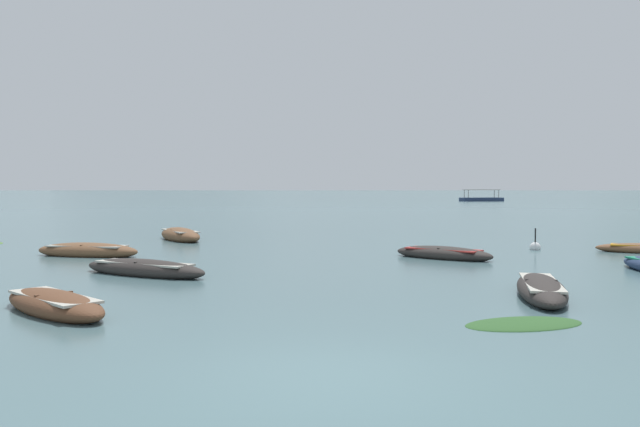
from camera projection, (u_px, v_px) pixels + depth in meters
name	position (u px, v px, depth m)	size (l,w,h in m)	color
ground_plane	(368.00, 190.00, 1503.04)	(6000.00, 6000.00, 0.00)	slate
mountain_1	(202.00, 119.00, 2454.45)	(1416.73, 1416.73, 544.54)	slate
mountain_2	(459.00, 123.00, 2281.10)	(1959.43, 1959.43, 477.42)	slate
mountain_3	(628.00, 129.00, 2227.15)	(1246.27, 1246.27, 428.94)	#4C5B56
rowboat_1	(54.00, 304.00, 12.78)	(3.55, 3.20, 0.56)	brown
rowboat_2	(144.00, 269.00, 18.40)	(4.47, 2.80, 0.58)	#2D2826
rowboat_4	(443.00, 254.00, 22.76)	(3.79, 3.10, 0.55)	#2D2826
rowboat_6	(88.00, 251.00, 23.56)	(4.21, 1.83, 0.63)	brown
rowboat_8	(541.00, 289.00, 14.68)	(1.67, 4.28, 0.56)	#2D2826
rowboat_9	(180.00, 235.00, 30.90)	(3.61, 4.49, 0.77)	brown
ferry_0	(481.00, 199.00, 126.96)	(8.90, 4.69, 2.54)	navy
mooring_buoy	(535.00, 247.00, 25.98)	(0.45, 0.45, 1.02)	silver
weed_patch_5	(524.00, 324.00, 11.71)	(1.21, 2.36, 0.14)	#2D5628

